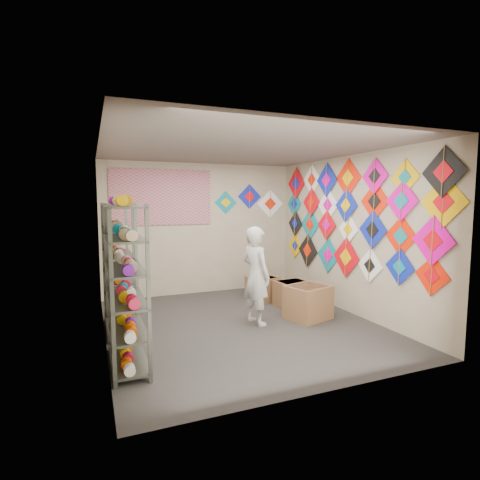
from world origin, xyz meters
name	(u,v)px	position (x,y,z in m)	size (l,w,h in m)	color
ground	(241,324)	(0.00, 0.00, 0.00)	(4.50, 4.50, 0.00)	#312E2B
room_walls	(241,220)	(0.00, 0.00, 1.64)	(4.50, 4.50, 4.50)	#BAA98E
shelf_rack_front	(126,286)	(-1.78, -0.85, 0.95)	(0.40, 1.10, 1.90)	#4C5147
shelf_rack_back	(118,267)	(-1.78, 0.45, 0.95)	(0.40, 1.10, 1.90)	#4C5147
string_spools	(121,268)	(-1.78, -0.20, 1.05)	(0.12, 2.36, 0.12)	#E82147
kite_wall_display	(348,217)	(1.98, 0.00, 1.65)	(0.05, 4.33, 2.08)	#FF1F04
back_wall_kites	(252,201)	(1.17, 2.24, 1.92)	(1.61, 0.02, 0.74)	#097F95
poster	(162,197)	(-0.80, 2.23, 2.00)	(2.00, 0.01, 1.10)	#7F4595
shopkeeper	(256,276)	(0.23, -0.03, 0.77)	(0.50, 0.64, 1.54)	beige
carton_a	(308,302)	(1.13, -0.13, 0.27)	(0.66, 0.55, 0.55)	#90633F
carton_b	(292,294)	(1.26, 0.63, 0.23)	(0.56, 0.46, 0.46)	#90633F
carton_c	(262,289)	(0.93, 1.19, 0.23)	(0.48, 0.53, 0.46)	#90633F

